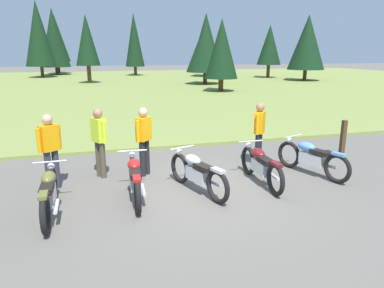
{
  "coord_description": "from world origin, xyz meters",
  "views": [
    {
      "loc": [
        -2.07,
        -6.89,
        2.95
      ],
      "look_at": [
        0.0,
        0.6,
        0.9
      ],
      "focal_mm": 32.97,
      "sensor_mm": 36.0,
      "label": 1
    }
  ],
  "objects_px": {
    "motorcycle_red": "(135,178)",
    "rider_near_row_end": "(259,130)",
    "rider_with_back_turned": "(144,137)",
    "motorcycle_maroon": "(261,165)",
    "motorcycle_olive": "(49,193)",
    "rider_checking_bike": "(99,139)",
    "motorcycle_silver": "(197,173)",
    "rider_in_hivis_vest": "(50,147)",
    "motorcycle_sky_blue": "(311,157)",
    "trail_marker_post": "(343,138)"
  },
  "relations": [
    {
      "from": "motorcycle_silver",
      "to": "motorcycle_sky_blue",
      "type": "bearing_deg",
      "value": 6.03
    },
    {
      "from": "motorcycle_silver",
      "to": "trail_marker_post",
      "type": "xyz_separation_m",
      "value": [
        4.79,
        1.46,
        0.09
      ]
    },
    {
      "from": "motorcycle_sky_blue",
      "to": "rider_checking_bike",
      "type": "distance_m",
      "value": 5.14
    },
    {
      "from": "motorcycle_maroon",
      "to": "motorcycle_sky_blue",
      "type": "relative_size",
      "value": 1.04
    },
    {
      "from": "rider_checking_bike",
      "to": "rider_near_row_end",
      "type": "distance_m",
      "value": 4.06
    },
    {
      "from": "motorcycle_red",
      "to": "rider_checking_bike",
      "type": "bearing_deg",
      "value": 112.82
    },
    {
      "from": "motorcycle_sky_blue",
      "to": "trail_marker_post",
      "type": "xyz_separation_m",
      "value": [
        1.79,
        1.15,
        0.09
      ]
    },
    {
      "from": "motorcycle_red",
      "to": "motorcycle_silver",
      "type": "distance_m",
      "value": 1.33
    },
    {
      "from": "motorcycle_silver",
      "to": "rider_in_hivis_vest",
      "type": "height_order",
      "value": "rider_in_hivis_vest"
    },
    {
      "from": "rider_checking_bike",
      "to": "rider_with_back_turned",
      "type": "bearing_deg",
      "value": -8.34
    },
    {
      "from": "rider_with_back_turned",
      "to": "motorcycle_olive",
      "type": "bearing_deg",
      "value": -138.92
    },
    {
      "from": "motorcycle_olive",
      "to": "rider_with_back_turned",
      "type": "relative_size",
      "value": 1.26
    },
    {
      "from": "motorcycle_red",
      "to": "rider_near_row_end",
      "type": "height_order",
      "value": "rider_near_row_end"
    },
    {
      "from": "motorcycle_red",
      "to": "motorcycle_silver",
      "type": "bearing_deg",
      "value": -0.08
    },
    {
      "from": "motorcycle_maroon",
      "to": "rider_in_hivis_vest",
      "type": "bearing_deg",
      "value": 168.49
    },
    {
      "from": "rider_in_hivis_vest",
      "to": "rider_with_back_turned",
      "type": "bearing_deg",
      "value": 9.96
    },
    {
      "from": "rider_in_hivis_vest",
      "to": "rider_with_back_turned",
      "type": "relative_size",
      "value": 1.0
    },
    {
      "from": "motorcycle_silver",
      "to": "rider_in_hivis_vest",
      "type": "relative_size",
      "value": 1.21
    },
    {
      "from": "motorcycle_maroon",
      "to": "rider_checking_bike",
      "type": "bearing_deg",
      "value": 157.66
    },
    {
      "from": "rider_in_hivis_vest",
      "to": "rider_with_back_turned",
      "type": "xyz_separation_m",
      "value": [
        2.07,
        0.36,
        0.0
      ]
    },
    {
      "from": "rider_in_hivis_vest",
      "to": "rider_near_row_end",
      "type": "height_order",
      "value": "same"
    },
    {
      "from": "motorcycle_sky_blue",
      "to": "rider_with_back_turned",
      "type": "distance_m",
      "value": 4.11
    },
    {
      "from": "rider_checking_bike",
      "to": "rider_near_row_end",
      "type": "bearing_deg",
      "value": -2.23
    },
    {
      "from": "motorcycle_olive",
      "to": "motorcycle_sky_blue",
      "type": "height_order",
      "value": "same"
    },
    {
      "from": "motorcycle_olive",
      "to": "trail_marker_post",
      "type": "distance_m",
      "value": 7.94
    },
    {
      "from": "rider_with_back_turned",
      "to": "rider_near_row_end",
      "type": "distance_m",
      "value": 3.02
    },
    {
      "from": "rider_in_hivis_vest",
      "to": "rider_checking_bike",
      "type": "distance_m",
      "value": 1.16
    },
    {
      "from": "motorcycle_silver",
      "to": "motorcycle_red",
      "type": "bearing_deg",
      "value": 179.92
    },
    {
      "from": "motorcycle_maroon",
      "to": "rider_checking_bike",
      "type": "height_order",
      "value": "rider_checking_bike"
    },
    {
      "from": "motorcycle_sky_blue",
      "to": "rider_with_back_turned",
      "type": "xyz_separation_m",
      "value": [
        -3.94,
        1.06,
        0.51
      ]
    },
    {
      "from": "motorcycle_olive",
      "to": "motorcycle_red",
      "type": "distance_m",
      "value": 1.65
    },
    {
      "from": "motorcycle_olive",
      "to": "rider_near_row_end",
      "type": "xyz_separation_m",
      "value": [
        5.02,
        1.73,
        0.51
      ]
    },
    {
      "from": "motorcycle_red",
      "to": "motorcycle_maroon",
      "type": "xyz_separation_m",
      "value": [
        2.86,
        0.09,
        0.0
      ]
    },
    {
      "from": "rider_with_back_turned",
      "to": "motorcycle_maroon",
      "type": "bearing_deg",
      "value": -27.56
    },
    {
      "from": "motorcycle_maroon",
      "to": "rider_near_row_end",
      "type": "relative_size",
      "value": 1.26
    },
    {
      "from": "motorcycle_red",
      "to": "rider_checking_bike",
      "type": "distance_m",
      "value": 1.73
    },
    {
      "from": "motorcycle_maroon",
      "to": "trail_marker_post",
      "type": "relative_size",
      "value": 1.99
    },
    {
      "from": "rider_with_back_turned",
      "to": "rider_checking_bike",
      "type": "xyz_separation_m",
      "value": [
        -1.03,
        0.15,
        0.0
      ]
    },
    {
      "from": "trail_marker_post",
      "to": "motorcycle_sky_blue",
      "type": "bearing_deg",
      "value": -147.32
    },
    {
      "from": "rider_in_hivis_vest",
      "to": "rider_near_row_end",
      "type": "distance_m",
      "value": 5.11
    },
    {
      "from": "rider_near_row_end",
      "to": "motorcycle_silver",
      "type": "bearing_deg",
      "value": -146.8
    },
    {
      "from": "motorcycle_silver",
      "to": "trail_marker_post",
      "type": "distance_m",
      "value": 5.01
    },
    {
      "from": "motorcycle_olive",
      "to": "rider_checking_bike",
      "type": "distance_m",
      "value": 2.18
    },
    {
      "from": "motorcycle_sky_blue",
      "to": "motorcycle_maroon",
      "type": "bearing_deg",
      "value": -171.13
    },
    {
      "from": "motorcycle_olive",
      "to": "motorcycle_sky_blue",
      "type": "relative_size",
      "value": 1.04
    },
    {
      "from": "rider_in_hivis_vest",
      "to": "rider_with_back_turned",
      "type": "distance_m",
      "value": 2.1
    },
    {
      "from": "rider_with_back_turned",
      "to": "rider_near_row_end",
      "type": "height_order",
      "value": "same"
    },
    {
      "from": "motorcycle_olive",
      "to": "motorcycle_silver",
      "type": "bearing_deg",
      "value": 7.1
    },
    {
      "from": "motorcycle_silver",
      "to": "rider_near_row_end",
      "type": "xyz_separation_m",
      "value": [
        2.09,
        1.37,
        0.51
      ]
    },
    {
      "from": "motorcycle_red",
      "to": "trail_marker_post",
      "type": "distance_m",
      "value": 6.29
    }
  ]
}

